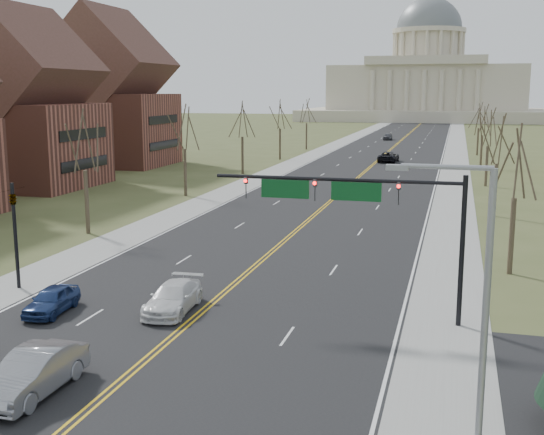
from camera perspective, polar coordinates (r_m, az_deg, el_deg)
The scene contains 29 objects.
ground at distance 24.72m, azimuth -16.52°, elevation -16.31°, with size 600.00×600.00×0.00m, color #454F27.
road at distance 129.61m, azimuth 9.82°, elevation 5.56°, with size 20.00×380.00×0.01m, color black.
cross_road at distance 29.49m, azimuth -10.32°, elevation -11.48°, with size 120.00×14.00×0.01m, color black.
sidewalk_left at distance 131.27m, azimuth 4.58°, elevation 5.75°, with size 4.00×380.00×0.03m, color gray.
sidewalk_right at distance 129.05m, azimuth 15.15°, elevation 5.34°, with size 4.00×380.00×0.03m, color gray.
center_line at distance 129.61m, azimuth 9.82°, elevation 5.57°, with size 0.42×380.00×0.01m, color gold.
edge_line_left at distance 130.88m, azimuth 5.53°, elevation 5.72°, with size 0.15×380.00×0.01m, color silver.
edge_line_right at distance 129.07m, azimuth 14.17°, elevation 5.38°, with size 0.15×380.00×0.01m, color silver.
capitol at distance 268.78m, azimuth 12.83°, elevation 11.01°, with size 90.00×60.00×50.00m.
signal_mast at distance 32.83m, azimuth 6.94°, elevation 1.33°, with size 12.12×0.44×7.20m.
signal_left at distance 40.44m, azimuth -20.73°, elevation -0.49°, with size 0.32×0.36×6.00m.
street_light at distance 19.47m, azimuth 16.69°, elevation -7.12°, with size 2.90×0.25×9.07m.
tree_r_0 at distance 42.96m, azimuth 19.76°, elevation 4.02°, with size 3.74×3.74×8.50m.
tree_l_0 at distance 54.26m, azimuth -15.46°, elevation 5.91°, with size 3.96×3.96×9.00m.
tree_r_1 at distance 62.84m, azimuth 18.39°, elevation 5.99°, with size 3.74×3.74×8.50m.
tree_l_1 at distance 72.16m, azimuth -7.35°, elevation 7.27°, with size 3.96×3.96×9.00m.
tree_r_2 at distance 82.78m, azimuth 17.67°, elevation 7.01°, with size 3.74×3.74×8.50m.
tree_l_2 at distance 90.94m, azimuth -2.50°, elevation 8.02°, with size 3.96×3.96×9.00m.
tree_r_3 at distance 102.74m, azimuth 17.23°, elevation 7.63°, with size 3.74×3.74×8.50m.
tree_l_3 at distance 110.16m, azimuth 0.68°, elevation 8.47°, with size 3.96×3.96×9.00m.
tree_r_4 at distance 122.71m, azimuth 16.94°, elevation 8.05°, with size 3.74×3.74×8.50m.
tree_l_4 at distance 129.61m, azimuth 2.92°, elevation 8.78°, with size 3.96×3.96×9.00m.
bldg_left_mid at distance 83.76m, azimuth -20.05°, elevation 8.27°, with size 15.10×14.28×20.75m.
bldg_left_far at distance 105.24m, azimuth -13.42°, elevation 9.51°, with size 17.10×14.28×23.25m.
car_sb_inner_lead at distance 27.00m, azimuth -19.32°, elevation -12.16°, with size 1.75×5.01×1.65m, color gray.
car_sb_inner_second at distance 34.90m, azimuth -8.27°, elevation -6.65°, with size 1.99×4.90×1.42m, color silver.
car_sb_outer_second at distance 36.05m, azimuth -17.95°, elevation -6.59°, with size 1.57×3.90×1.33m, color navy.
car_far_nb at distance 108.16m, azimuth 9.72°, elevation 5.04°, with size 2.74×5.93×1.65m, color black.
car_far_sb at distance 156.88m, azimuth 9.67°, elevation 6.70°, with size 1.81×4.51×1.54m, color #494B51.
Camera 1 is at (12.02, -18.58, 11.00)m, focal length 45.00 mm.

